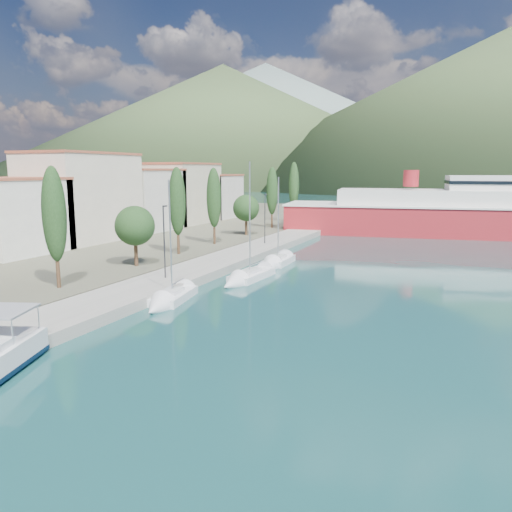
% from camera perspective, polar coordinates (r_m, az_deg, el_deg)
% --- Properties ---
extents(ground, '(1400.00, 1400.00, 0.00)m').
position_cam_1_polar(ground, '(140.23, 17.65, 5.33)').
color(ground, '#184546').
extents(quay, '(5.00, 88.00, 0.80)m').
position_cam_1_polar(quay, '(51.71, -3.84, -0.64)').
color(quay, gray).
rests_on(quay, ground).
extents(land_strip, '(70.00, 148.00, 0.70)m').
position_cam_1_polar(land_strip, '(83.08, -24.41, 2.41)').
color(land_strip, '#565644').
rests_on(land_strip, ground).
extents(town_buildings, '(9.20, 69.20, 11.30)m').
position_cam_1_polar(town_buildings, '(72.90, -16.17, 6.11)').
color(town_buildings, beige).
rests_on(town_buildings, land_strip).
extents(tree_row, '(3.76, 65.89, 10.48)m').
position_cam_1_polar(tree_row, '(59.40, -6.03, 5.77)').
color(tree_row, '#47301E').
rests_on(tree_row, land_strip).
extents(lamp_posts, '(0.15, 44.32, 6.06)m').
position_cam_1_polar(lamp_posts, '(42.22, -10.44, 1.93)').
color(lamp_posts, '#2D2D33').
rests_on(lamp_posts, quay).
extents(sailboat_near, '(3.24, 7.13, 9.88)m').
position_cam_1_polar(sailboat_near, '(36.96, -10.37, -5.21)').
color(sailboat_near, silver).
rests_on(sailboat_near, ground).
extents(sailboat_mid, '(2.53, 7.96, 11.30)m').
position_cam_1_polar(sailboat_mid, '(43.70, -1.63, -2.72)').
color(sailboat_mid, silver).
rests_on(sailboat_mid, ground).
extents(sailboat_far, '(2.40, 6.81, 9.91)m').
position_cam_1_polar(sailboat_far, '(51.07, 2.04, -0.89)').
color(sailboat_far, silver).
rests_on(sailboat_far, ground).
extents(ferry, '(52.95, 19.00, 10.30)m').
position_cam_1_polar(ferry, '(81.25, 22.30, 4.38)').
color(ferry, '#A31F26').
rests_on(ferry, ground).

